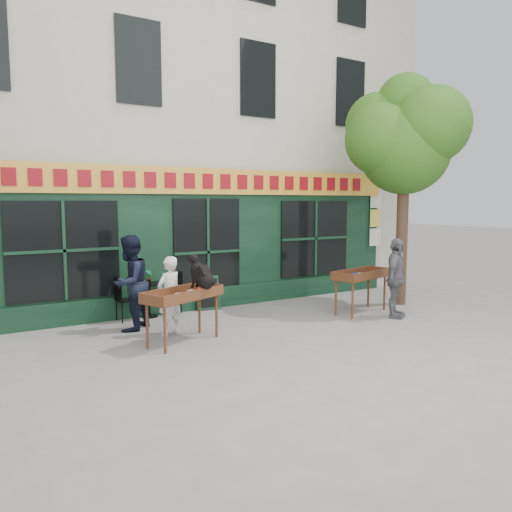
% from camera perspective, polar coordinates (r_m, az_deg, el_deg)
% --- Properties ---
extents(ground, '(80.00, 80.00, 0.00)m').
position_cam_1_polar(ground, '(10.01, 0.44, -8.41)').
color(ground, slate).
rests_on(ground, ground).
extents(building, '(14.00, 7.26, 10.00)m').
position_cam_1_polar(building, '(15.28, -11.98, 15.32)').
color(building, beige).
rests_on(building, ground).
extents(street_tree, '(3.05, 2.90, 5.60)m').
position_cam_1_polar(street_tree, '(12.87, 16.59, 13.02)').
color(street_tree, '#382619').
rests_on(street_tree, ground).
extents(book_cart_center, '(1.62, 1.13, 0.99)m').
position_cam_1_polar(book_cart_center, '(9.03, -8.34, -4.74)').
color(book_cart_center, '#5D301A').
rests_on(book_cart_center, ground).
extents(dog, '(0.54, 0.68, 0.60)m').
position_cam_1_polar(dog, '(9.05, -6.23, -1.68)').
color(dog, black).
rests_on(dog, book_cart_center).
extents(woman, '(0.64, 0.54, 1.51)m').
position_cam_1_polar(woman, '(9.63, -9.87, -4.50)').
color(woman, white).
rests_on(woman, ground).
extents(book_cart_right, '(1.60, 0.94, 0.99)m').
position_cam_1_polar(book_cart_right, '(11.60, 11.94, -2.37)').
color(book_cart_right, '#5D301A').
rests_on(book_cart_right, ground).
extents(man_right, '(1.09, 0.91, 1.74)m').
position_cam_1_polar(man_right, '(11.28, 15.68, -2.45)').
color(man_right, '#5B5B60').
rests_on(man_right, ground).
extents(bistro_table, '(0.60, 0.60, 0.76)m').
position_cam_1_polar(bistro_table, '(11.21, -12.10, -4.12)').
color(bistro_table, black).
rests_on(bistro_table, ground).
extents(bistro_chair_left, '(0.40, 0.40, 0.95)m').
position_cam_1_polar(bistro_chair_left, '(10.93, -15.11, -4.38)').
color(bistro_chair_left, black).
rests_on(bistro_chair_left, ground).
extents(bistro_chair_right, '(0.51, 0.51, 0.95)m').
position_cam_1_polar(bistro_chair_right, '(11.48, -9.37, -3.74)').
color(bistro_chair_right, black).
rests_on(bistro_chair_right, ground).
extents(potted_plant, '(0.18, 0.15, 0.30)m').
position_cam_1_polar(potted_plant, '(11.15, -12.14, -2.25)').
color(potted_plant, gray).
rests_on(potted_plant, bistro_table).
extents(man_left, '(1.16, 1.14, 1.89)m').
position_cam_1_polar(man_left, '(10.10, -14.22, -3.01)').
color(man_left, black).
rests_on(man_left, ground).
extents(chalkboard, '(0.58, 0.26, 0.79)m').
position_cam_1_polar(chalkboard, '(11.77, -5.50, -4.22)').
color(chalkboard, black).
rests_on(chalkboard, ground).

